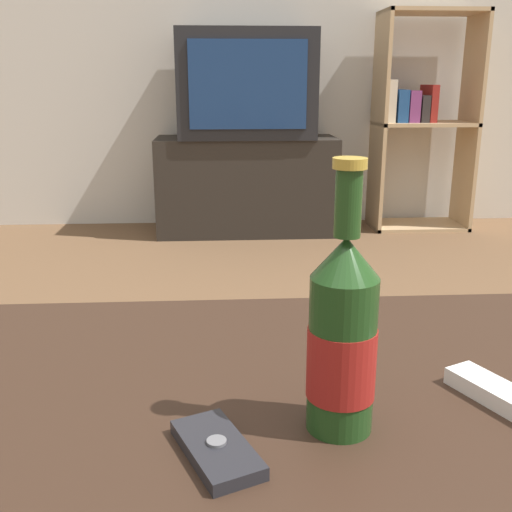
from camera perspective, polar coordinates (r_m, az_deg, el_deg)
tv_stand at (r=3.30m, az=-0.90°, el=6.74°), size 0.97×0.38×0.52m
television at (r=3.25m, az=-0.94°, el=16.01°), size 0.71×0.43×0.55m
bookshelf at (r=3.49m, az=15.32°, el=12.53°), size 0.53×0.30×1.17m
beer_bottle at (r=0.61m, az=8.29°, el=-7.74°), size 0.07×0.07×0.28m
cell_phone at (r=0.61m, az=-3.69°, el=-17.86°), size 0.10×0.13×0.02m
remote_control at (r=0.74m, az=22.86°, el=-12.45°), size 0.10×0.15×0.02m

